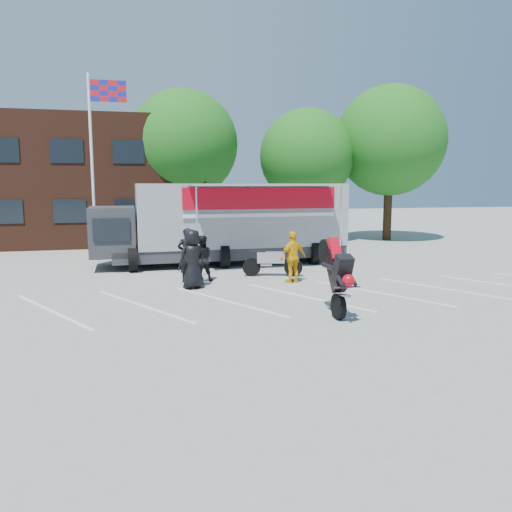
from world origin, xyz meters
name	(u,v)px	position (x,y,z in m)	size (l,w,h in m)	color
ground	(311,305)	(0.00, 0.00, 0.00)	(100.00, 100.00, 0.00)	#999994
parking_bay_lines	(300,297)	(0.00, 1.00, 0.01)	(18.00, 5.00, 0.01)	white
office_building	(41,181)	(-10.00, 18.00, 3.50)	(18.00, 8.00, 7.00)	#472316
flagpole	(97,144)	(-6.24, 10.00, 5.05)	(1.61, 0.12, 8.00)	white
tree_left	(184,145)	(-2.00, 16.00, 5.57)	(6.12, 6.12, 8.64)	#382314
tree_mid	(307,156)	(5.00, 15.00, 4.94)	(5.44, 5.44, 7.68)	#382314
tree_right	(390,141)	(10.00, 14.50, 5.88)	(6.46, 6.46, 9.12)	#382314
transporter_truck	(231,263)	(-0.86, 7.78, 0.00)	(10.64, 5.12, 3.38)	#969A9E
parked_motorcycle	(272,276)	(0.11, 4.52, 0.00)	(0.75, 2.24, 1.17)	#A8A8AC
stunt_bike_rider	(327,312)	(0.17, -0.84, 0.00)	(0.87, 1.85, 2.18)	black
spectator_leather_a	(192,259)	(-2.98, 3.05, 0.96)	(0.94, 0.61, 1.93)	black
spectator_leather_b	(188,255)	(-3.03, 4.10, 0.94)	(0.69, 0.45, 1.89)	black
spectator_leather_c	(202,259)	(-2.54, 4.13, 0.81)	(0.78, 0.61, 1.61)	black
spectator_hivis	(293,257)	(0.47, 3.19, 0.89)	(1.04, 0.43, 1.78)	#F4B20C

